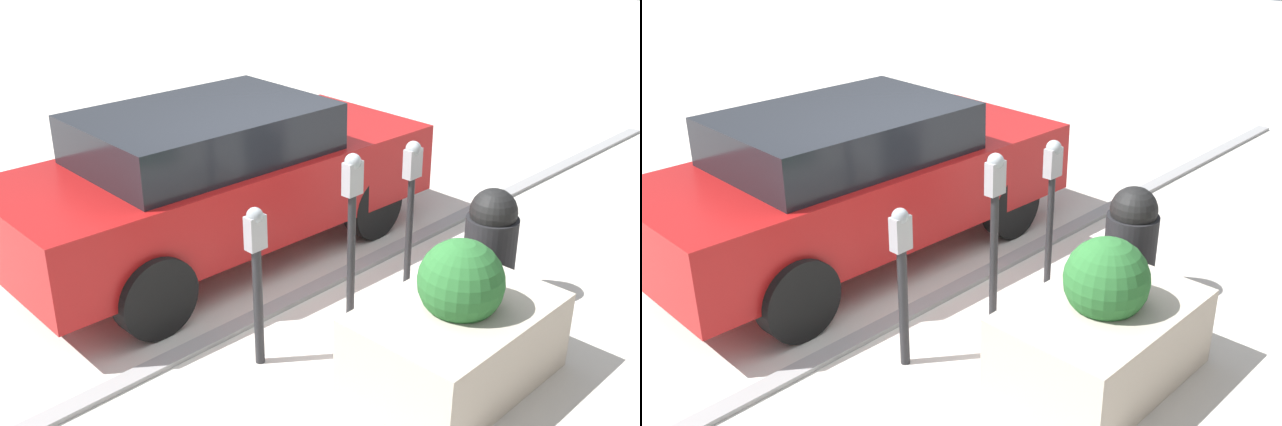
{
  "view_description": "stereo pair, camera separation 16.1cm",
  "coord_description": "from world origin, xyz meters",
  "views": [
    {
      "loc": [
        -3.96,
        -4.09,
        3.34
      ],
      "look_at": [
        0.0,
        -0.13,
        0.87
      ],
      "focal_mm": 42.0,
      "sensor_mm": 36.0,
      "label": 1
    },
    {
      "loc": [
        -4.07,
        -3.98,
        3.34
      ],
      "look_at": [
        0.0,
        -0.13,
        0.87
      ],
      "focal_mm": 42.0,
      "sensor_mm": 36.0,
      "label": 2
    }
  ],
  "objects": [
    {
      "name": "parking_meter_middle",
      "position": [
        0.83,
        -0.42,
        0.95
      ],
      "size": [
        0.16,
        0.13,
        1.36
      ],
      "color": "#232326",
      "rests_on": "ground_plane"
    },
    {
      "name": "ground_plane",
      "position": [
        0.0,
        0.0,
        0.0
      ],
      "size": [
        40.0,
        40.0,
        0.0
      ],
      "primitive_type": "plane",
      "color": "beige"
    },
    {
      "name": "parked_car_front",
      "position": [
        0.02,
        1.25,
        0.8
      ],
      "size": [
        4.25,
        1.84,
        1.49
      ],
      "rotation": [
        0.0,
        0.0,
        -0.03
      ],
      "color": "maroon",
      "rests_on": "ground_plane"
    },
    {
      "name": "trash_bin",
      "position": [
        1.14,
        -1.06,
        0.51
      ],
      "size": [
        0.45,
        0.45,
        1.02
      ],
      "color": "black",
      "rests_on": "ground_plane"
    },
    {
      "name": "planter_box",
      "position": [
        -0.06,
        -1.57,
        0.41
      ],
      "size": [
        1.5,
        1.0,
        1.12
      ],
      "color": "#B2A899",
      "rests_on": "ground_plane"
    },
    {
      "name": "parking_meter_second",
      "position": [
        0.04,
        -0.46,
        0.97
      ],
      "size": [
        0.16,
        0.13,
        1.45
      ],
      "color": "#232326",
      "rests_on": "ground_plane"
    },
    {
      "name": "parking_meter_nearest",
      "position": [
        -0.91,
        -0.41,
        0.81
      ],
      "size": [
        0.15,
        0.12,
        1.28
      ],
      "color": "#232326",
      "rests_on": "ground_plane"
    },
    {
      "name": "curb_strip",
      "position": [
        0.0,
        0.08,
        0.02
      ],
      "size": [
        13.5,
        0.16,
        0.04
      ],
      "color": "gray",
      "rests_on": "ground_plane"
    }
  ]
}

